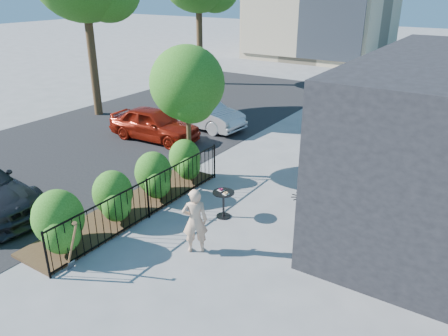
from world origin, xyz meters
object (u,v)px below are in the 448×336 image
Objects in this scene: woman at (195,221)px; car_red at (154,124)px; shovel at (72,249)px; car_silver at (202,113)px; cafe_table at (223,200)px; patio_tree at (188,88)px.

woman is 0.42× the size of car_red.
shovel reaches higher than car_silver.
car_silver is at bearing 110.60° from shovel.
woman reaches higher than cafe_table.
patio_tree is at bearing -124.45° from car_red.
shovel is 8.44m from car_red.
patio_tree is 3.65m from cafe_table.
cafe_table is 0.59× the size of shovel.
patio_tree is 5.84m from shovel.
car_red reaches higher than cafe_table.
shovel is (-1.33, -3.65, 0.07)m from cafe_table.
patio_tree is at bearing -143.31° from car_silver.
car_silver is (0.63, 2.25, 0.00)m from car_red.
shovel is at bearing -152.88° from car_red.
cafe_table is at bearing -126.29° from car_red.
patio_tree reaches higher than car_red.
woman is 9.20m from car_silver.
patio_tree is at bearing 100.47° from shovel.
cafe_table is 6.66m from car_red.
car_red is (-3.24, 1.99, -2.14)m from patio_tree.
woman is 0.41× the size of car_silver.
car_silver is at bearing -18.47° from car_red.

